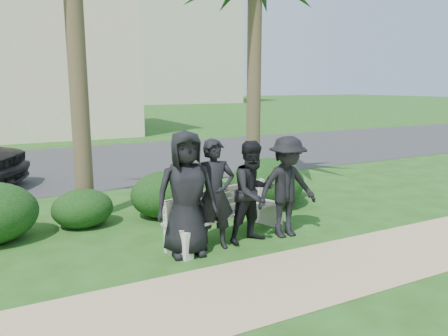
{
  "coord_description": "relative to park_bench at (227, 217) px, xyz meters",
  "views": [
    {
      "loc": [
        -3.25,
        -6.02,
        2.43
      ],
      "look_at": [
        0.43,
        1.0,
        0.92
      ],
      "focal_mm": 35.0,
      "sensor_mm": 36.0,
      "label": 1
    }
  ],
  "objects": [
    {
      "name": "ground",
      "position": [
        0.08,
        0.08,
        -0.35
      ],
      "size": [
        160.0,
        160.0,
        0.0
      ],
      "primitive_type": "plane",
      "color": "#224513",
      "rests_on": "ground"
    },
    {
      "name": "footpath",
      "position": [
        0.08,
        -1.72,
        -0.35
      ],
      "size": [
        30.0,
        1.6,
        0.01
      ],
      "primitive_type": "cube",
      "color": "tan",
      "rests_on": "ground"
    },
    {
      "name": "asphalt_street",
      "position": [
        0.08,
        8.08,
        -0.35
      ],
      "size": [
        160.0,
        8.0,
        0.01
      ],
      "primitive_type": "cube",
      "color": "#2D2D30",
      "rests_on": "ground"
    },
    {
      "name": "stucco_bldg_right",
      "position": [
        -0.92,
        18.08,
        3.32
      ],
      "size": [
        8.4,
        8.4,
        7.3
      ],
      "color": "beige",
      "rests_on": "ground"
    },
    {
      "name": "hotel_tower",
      "position": [
        14.08,
        55.08,
        13.06
      ],
      "size": [
        26.0,
        18.0,
        37.3
      ],
      "color": "beige",
      "rests_on": "ground"
    },
    {
      "name": "park_bench",
      "position": [
        0.0,
        0.0,
        0.0
      ],
      "size": [
        2.34,
        1.13,
        0.77
      ],
      "rotation": [
        0.0,
        0.0,
        0.3
      ],
      "color": "#9E9285",
      "rests_on": "ground"
    },
    {
      "name": "man_a",
      "position": [
        -0.84,
        -0.34,
        0.56
      ],
      "size": [
        0.96,
        0.7,
        1.81
      ],
      "primitive_type": "imported",
      "rotation": [
        0.0,
        0.0,
        -0.15
      ],
      "color": "black",
      "rests_on": "ground"
    },
    {
      "name": "man_b",
      "position": [
        -0.37,
        -0.3,
        0.48
      ],
      "size": [
        0.67,
        0.5,
        1.66
      ],
      "primitive_type": "imported",
      "rotation": [
        0.0,
        0.0,
        -0.17
      ],
      "color": "black",
      "rests_on": "ground"
    },
    {
      "name": "man_c",
      "position": [
        0.28,
        -0.33,
        0.45
      ],
      "size": [
        0.85,
        0.7,
        1.6
      ],
      "primitive_type": "imported",
      "rotation": [
        0.0,
        0.0,
        0.13
      ],
      "color": "black",
      "rests_on": "ground"
    },
    {
      "name": "man_d",
      "position": [
        0.89,
        -0.37,
        0.47
      ],
      "size": [
        1.09,
        0.66,
        1.64
      ],
      "primitive_type": "imported",
      "rotation": [
        0.0,
        0.0,
        -0.05
      ],
      "color": "black",
      "rests_on": "ground"
    },
    {
      "name": "hedge_b",
      "position": [
        -1.95,
        1.68,
        -0.01
      ],
      "size": [
        1.05,
        0.86,
        0.68
      ],
      "primitive_type": "ellipsoid",
      "color": "black",
      "rests_on": "ground"
    },
    {
      "name": "hedge_c",
      "position": [
        -0.44,
        1.6,
        0.09
      ],
      "size": [
        1.35,
        1.12,
        0.88
      ],
      "primitive_type": "ellipsoid",
      "color": "black",
      "rests_on": "ground"
    },
    {
      "name": "hedge_d",
      "position": [
        1.57,
        1.24,
        0.17
      ],
      "size": [
        1.58,
        1.3,
        1.03
      ],
      "primitive_type": "ellipsoid",
      "color": "black",
      "rests_on": "ground"
    },
    {
      "name": "hedge_e",
      "position": [
        2.19,
        1.72,
        0.03
      ],
      "size": [
        1.17,
        0.96,
        0.76
      ],
      "primitive_type": "ellipsoid",
      "color": "black",
      "rests_on": "ground"
    }
  ]
}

